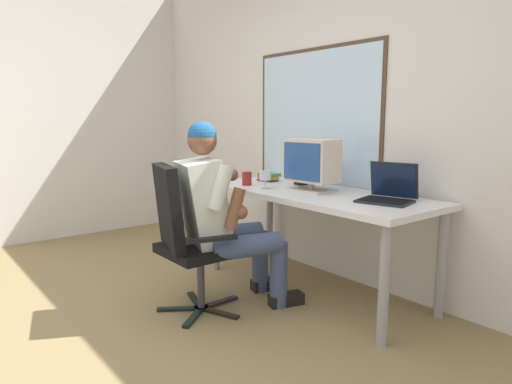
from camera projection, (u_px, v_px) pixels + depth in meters
The scene contains 11 objects.
ground_plane at pixel (93, 357), 2.50m from camera, with size 5.55×4.18×0.02m, color olive.
wall_rear at pixel (348, 104), 3.55m from camera, with size 5.55×0.08×2.78m.
desk at pixel (313, 202), 3.35m from camera, with size 1.84×0.74×0.75m.
office_chair at pixel (185, 232), 2.97m from camera, with size 0.62×0.61×0.99m.
person_seated at pixel (223, 213), 3.07m from camera, with size 0.64×0.88×1.26m.
crt_monitor at pixel (312, 162), 3.31m from camera, with size 0.39×0.26×0.38m.
laptop at pixel (389, 191), 2.94m from camera, with size 0.38×0.36×0.25m.
wine_glass at pixel (265, 176), 3.44m from camera, with size 0.09×0.09×0.14m.
desk_speaker at pixel (301, 175), 3.66m from camera, with size 0.10×0.09×0.15m.
book_stack at pixel (268, 177), 3.88m from camera, with size 0.21×0.15×0.07m.
coffee_mug at pixel (247, 179), 3.64m from camera, with size 0.08×0.08×0.11m.
Camera 1 is at (2.37, -0.75, 1.28)m, focal length 32.24 mm.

